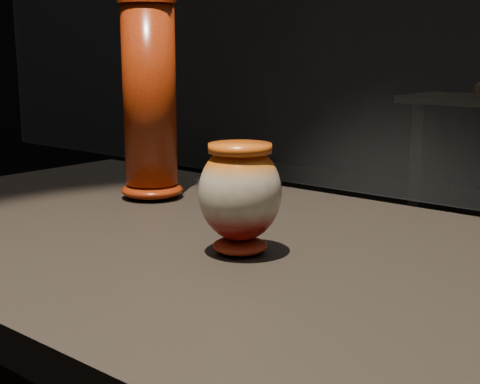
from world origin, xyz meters
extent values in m
cube|color=black|center=(0.00, 0.00, 0.88)|extent=(2.00, 0.80, 0.05)
ellipsoid|color=maroon|center=(-0.18, -0.04, 0.91)|extent=(0.10, 0.10, 0.02)
ellipsoid|color=beige|center=(-0.18, -0.04, 0.99)|extent=(0.15, 0.15, 0.14)
cylinder|color=orange|center=(-0.18, -0.04, 1.05)|extent=(0.11, 0.11, 0.01)
ellipsoid|color=#A3370A|center=(-0.55, 0.14, 0.92)|extent=(0.15, 0.15, 0.03)
cylinder|color=#A3370A|center=(-0.55, 0.14, 1.10)|extent=(0.13, 0.13, 0.35)
cylinder|color=#A3370A|center=(-0.55, 0.14, 1.28)|extent=(0.14, 0.14, 0.01)
cube|color=black|center=(-1.51, 3.64, 0.42)|extent=(0.08, 0.50, 0.85)
camera|label=1|loc=(0.42, -0.75, 1.19)|focal=50.00mm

